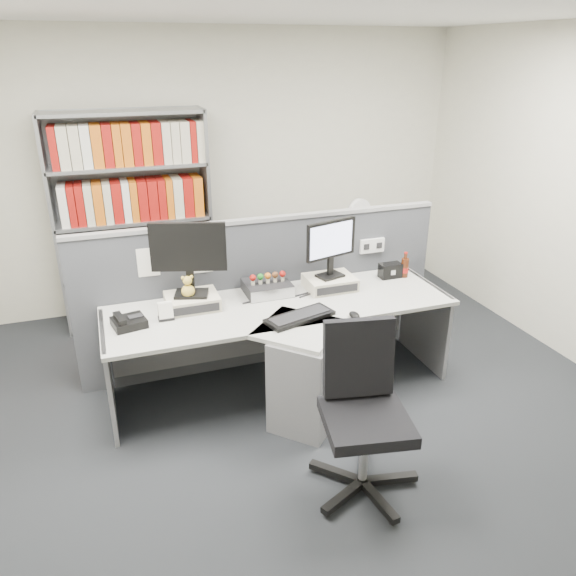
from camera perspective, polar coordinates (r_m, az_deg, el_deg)
name	(u,v)px	position (r m, az deg, el deg)	size (l,w,h in m)	color
ground	(320,450)	(3.88, 3.28, -16.26)	(5.50, 5.50, 0.00)	#272A2E
room_shell	(327,185)	(3.08, 4.05, 10.49)	(5.04, 5.54, 2.72)	silver
partition	(265,291)	(4.56, -2.42, -0.34)	(3.00, 0.08, 1.27)	#44464D
desk	(290,349)	(4.08, 0.25, -6.28)	(2.60, 1.20, 0.72)	#B2B2AC
monitor_riser_left	(192,301)	(4.14, -9.82, -1.36)	(0.38, 0.31, 0.10)	beige
monitor_riser_right	(330,283)	(4.42, 4.33, 0.56)	(0.38, 0.31, 0.10)	beige
monitor_left	(189,253)	(4.00, -10.18, 3.57)	(0.53, 0.23, 0.55)	black
monitor_right	(331,244)	(4.31, 4.44, 4.55)	(0.44, 0.19, 0.46)	black
desktop_pc	(267,288)	(4.33, -2.14, 0.04)	(0.35, 0.31, 0.09)	black
figurines	(268,277)	(4.27, -2.09, 1.16)	(0.29, 0.05, 0.09)	beige
keyboard	(300,317)	(3.92, 1.21, -2.97)	(0.54, 0.32, 0.03)	black
mouse	(354,315)	(3.97, 6.83, -2.78)	(0.07, 0.11, 0.04)	black
desk_phone	(128,322)	(3.96, -16.10, -3.37)	(0.25, 0.23, 0.09)	black
desk_calendar	(166,312)	(3.99, -12.46, -2.46)	(0.11, 0.08, 0.13)	black
plush_toy	(188,288)	(4.06, -10.24, -0.01)	(0.10, 0.10, 0.17)	gold
speaker	(390,270)	(4.70, 10.46, 1.79)	(0.18, 0.10, 0.12)	black
cola_bottle	(405,268)	(4.73, 11.90, 2.06)	(0.07, 0.07, 0.22)	#3F190A
shelving_unit	(134,224)	(5.42, -15.50, 6.36)	(1.41, 0.40, 2.00)	gray
filing_cabinet	(355,275)	(5.72, 6.94, 1.29)	(0.45, 0.61, 0.70)	gray
desk_fan	(359,216)	(5.52, 7.26, 7.39)	(0.27, 0.16, 0.45)	white
office_chair	(363,406)	(3.36, 7.70, -11.91)	(0.67, 0.67, 1.02)	silver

